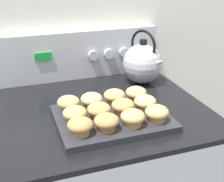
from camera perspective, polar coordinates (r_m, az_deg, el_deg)
The scene contains 16 objects.
wall_back at distance 1.42m, azimuth -6.82°, elevation 14.14°, with size 8.00×0.05×2.40m.
control_panel at distance 1.41m, azimuth -5.90°, elevation 6.67°, with size 0.73×0.07×0.21m.
muffin_pan at distance 1.05m, azimuth -0.18°, elevation -5.03°, with size 0.37×0.29×0.02m.
muffin_r0_c0 at distance 0.93m, azimuth -5.84°, elevation -6.40°, with size 0.08×0.08×0.05m.
muffin_r0_c1 at distance 0.95m, azimuth -1.04°, elevation -5.70°, with size 0.08×0.08×0.05m.
muffin_r0_c2 at distance 0.97m, azimuth 3.82°, elevation -4.89°, with size 0.08×0.08×0.05m.
muffin_r0_c3 at distance 1.01m, azimuth 8.19°, elevation -4.06°, with size 0.08×0.08×0.05m.
muffin_r1_c0 at distance 1.00m, azimuth -6.81°, elevation -4.25°, with size 0.08×0.08×0.05m.
muffin_r1_c1 at distance 1.02m, azimuth -2.40°, elevation -3.57°, with size 0.08×0.08×0.05m.
muffin_r1_c2 at distance 1.04m, azimuth 2.00°, elevation -2.84°, with size 0.08×0.08×0.05m.
muffin_r1_c3 at distance 1.07m, azimuth 6.06°, elevation -2.14°, with size 0.08×0.08×0.05m.
muffin_r2_c0 at distance 1.07m, azimuth -7.96°, elevation -2.25°, with size 0.08×0.08×0.05m.
muffin_r2_c1 at distance 1.09m, azimuth -3.74°, elevation -1.68°, with size 0.08×0.08×0.05m.
muffin_r2_c2 at distance 1.12m, azimuth 0.44°, elevation -0.99°, with size 0.08×0.08×0.05m.
muffin_r2_c3 at distance 1.14m, azimuth 4.43°, elevation -0.48°, with size 0.08×0.08×0.05m.
tea_kettle at distance 1.35m, azimuth 5.63°, elevation 5.14°, with size 0.17×0.20×0.23m.
Camera 1 is at (-0.30, -0.63, 1.43)m, focal length 50.00 mm.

